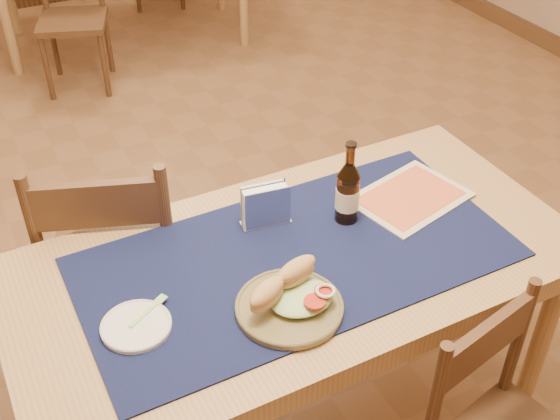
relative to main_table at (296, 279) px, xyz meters
name	(u,v)px	position (x,y,z in m)	size (l,w,h in m)	color
main_table	(296,279)	(0.00, 0.00, 0.00)	(1.60, 0.80, 0.75)	#A7804F
placemat	(297,257)	(0.00, 0.00, 0.09)	(1.20, 0.60, 0.01)	#10143D
baseboard	(203,271)	(0.00, 0.80, -0.62)	(6.00, 7.00, 0.10)	#4F321C
chair_main_far	(117,259)	(-0.39, 0.52, -0.17)	(0.57, 0.57, 0.96)	#4F321C
chair_back_near	(72,15)	(0.03, 2.82, -0.23)	(0.50, 0.50, 0.84)	#4F321C
sandwich_plate	(291,299)	(-0.11, -0.17, 0.12)	(0.28, 0.28, 0.11)	brown
side_plate	(136,326)	(-0.48, -0.05, 0.10)	(0.18, 0.18, 0.01)	silver
fork	(151,308)	(-0.43, -0.02, 0.10)	(0.12, 0.08, 0.00)	#93DD79
beer_bottle	(348,192)	(0.21, 0.08, 0.19)	(0.07, 0.07, 0.26)	#44240C
napkin_holder	(266,206)	(-0.01, 0.17, 0.15)	(0.15, 0.07, 0.13)	silver
menu_card	(410,197)	(0.44, 0.08, 0.09)	(0.39, 0.32, 0.01)	beige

